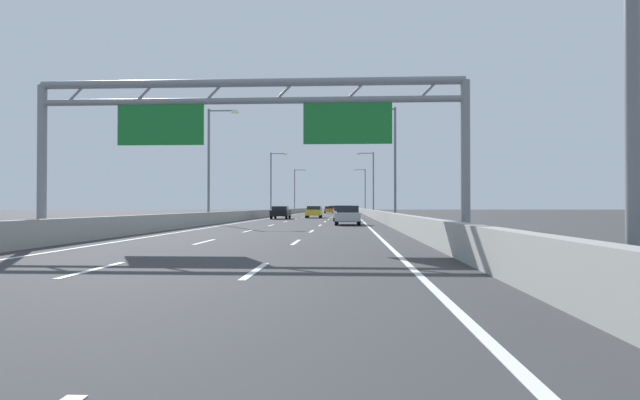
{
  "coord_description": "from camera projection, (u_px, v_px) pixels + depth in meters",
  "views": [
    {
      "loc": [
        3.79,
        1.21,
        1.4
      ],
      "look_at": [
        0.54,
        63.84,
        2.16
      ],
      "focal_mm": 29.44,
      "sensor_mm": 36.0,
      "label": 1
    }
  ],
  "objects": [
    {
      "name": "red_car",
      "position": [
        332.0,
        209.0,
        129.07
      ],
      "size": [
        1.82,
        4.42,
        1.53
      ],
      "color": "red",
      "rests_on": "ground_plane"
    },
    {
      "name": "lane_dash_right_2",
      "position": [
        296.0,
        242.0,
        20.35
      ],
      "size": [
        0.16,
        3.0,
        0.01
      ],
      "primitive_type": "cube",
      "color": "white",
      "rests_on": "ground_plane"
    },
    {
      "name": "lane_dash_left_14",
      "position": [
        324.0,
        212.0,
        128.38
      ],
      "size": [
        0.16,
        3.0,
        0.01
      ],
      "primitive_type": "cube",
      "color": "white",
      "rests_on": "ground_plane"
    },
    {
      "name": "lane_dash_right_1",
      "position": [
        255.0,
        271.0,
        11.36
      ],
      "size": [
        0.16,
        3.0,
        0.01
      ],
      "primitive_type": "cube",
      "color": "white",
      "rests_on": "ground_plane"
    },
    {
      "name": "lane_dash_left_10",
      "position": [
        315.0,
        214.0,
        92.43
      ],
      "size": [
        0.16,
        3.0,
        0.01
      ],
      "primitive_type": "cube",
      "color": "white",
      "rests_on": "ground_plane"
    },
    {
      "name": "edge_line_right",
      "position": [
        356.0,
        215.0,
        86.57
      ],
      "size": [
        0.16,
        176.0,
        0.01
      ],
      "primitive_type": "cube",
      "color": "white",
      "rests_on": "ground_plane"
    },
    {
      "name": "lane_dash_left_4",
      "position": [
        271.0,
        225.0,
        38.51
      ],
      "size": [
        0.16,
        3.0,
        0.01
      ],
      "primitive_type": "cube",
      "color": "white",
      "rests_on": "ground_plane"
    },
    {
      "name": "lane_dash_left_6",
      "position": [
        295.0,
        219.0,
        56.48
      ],
      "size": [
        0.16,
        3.0,
        0.01
      ],
      "primitive_type": "cube",
      "color": "white",
      "rests_on": "ground_plane"
    },
    {
      "name": "lane_dash_right_9",
      "position": [
        335.0,
        215.0,
        83.26
      ],
      "size": [
        0.16,
        3.0,
        0.01
      ],
      "primitive_type": "cube",
      "color": "white",
      "rests_on": "ground_plane"
    },
    {
      "name": "ground_plane",
      "position": [
        327.0,
        214.0,
        98.83
      ],
      "size": [
        260.0,
        260.0,
        0.0
      ],
      "primitive_type": "plane",
      "color": "#38383A"
    },
    {
      "name": "yellow_car",
      "position": [
        314.0,
        212.0,
        63.52
      ],
      "size": [
        1.83,
        4.28,
        1.43
      ],
      "color": "yellow",
      "rests_on": "ground_plane"
    },
    {
      "name": "lane_dash_right_14",
      "position": [
        339.0,
        212.0,
        128.19
      ],
      "size": [
        0.16,
        3.0,
        0.01
      ],
      "primitive_type": "cube",
      "color": "white",
      "rests_on": "ground_plane"
    },
    {
      "name": "lane_dash_left_7",
      "position": [
        302.0,
        217.0,
        65.47
      ],
      "size": [
        0.16,
        3.0,
        0.01
      ],
      "primitive_type": "cube",
      "color": "white",
      "rests_on": "ground_plane"
    },
    {
      "name": "streetlamp_right_distant",
      "position": [
        364.0,
        188.0,
        113.69
      ],
      "size": [
        2.58,
        0.28,
        9.5
      ],
      "color": "slate",
      "rests_on": "ground_plane"
    },
    {
      "name": "lane_dash_right_17",
      "position": [
        340.0,
        211.0,
        155.15
      ],
      "size": [
        0.16,
        3.0,
        0.01
      ],
      "primitive_type": "cube",
      "color": "white",
      "rests_on": "ground_plane"
    },
    {
      "name": "green_car",
      "position": [
        347.0,
        210.0,
        98.52
      ],
      "size": [
        1.71,
        4.7,
        1.44
      ],
      "color": "#1E7A38",
      "rests_on": "ground_plane"
    },
    {
      "name": "silver_car",
      "position": [
        348.0,
        215.0,
        39.63
      ],
      "size": [
        1.87,
        4.15,
        1.45
      ],
      "color": "#A8ADB2",
      "rests_on": "ground_plane"
    },
    {
      "name": "lane_dash_left_2",
      "position": [
        205.0,
        242.0,
        20.53
      ],
      "size": [
        0.16,
        3.0,
        0.01
      ],
      "primitive_type": "cube",
      "color": "white",
      "rests_on": "ground_plane"
    },
    {
      "name": "streetlamp_left_far",
      "position": [
        272.0,
        180.0,
        78.98
      ],
      "size": [
        2.58,
        0.28,
        9.5
      ],
      "color": "slate",
      "rests_on": "ground_plane"
    },
    {
      "name": "lane_dash_left_16",
      "position": [
        327.0,
        211.0,
        146.35
      ],
      "size": [
        0.16,
        3.0,
        0.01
      ],
      "primitive_type": "cube",
      "color": "white",
      "rests_on": "ground_plane"
    },
    {
      "name": "streetlamp_right_mid",
      "position": [
        392.0,
        157.0,
        42.71
      ],
      "size": [
        2.58,
        0.28,
        9.5
      ],
      "color": "slate",
      "rests_on": "ground_plane"
    },
    {
      "name": "lane_dash_left_3",
      "position": [
        248.0,
        231.0,
        29.52
      ],
      "size": [
        0.16,
        3.0,
        0.01
      ],
      "primitive_type": "cube",
      "color": "white",
      "rests_on": "ground_plane"
    },
    {
      "name": "lane_dash_right_11",
      "position": [
        337.0,
        214.0,
        101.23
      ],
      "size": [
        0.16,
        3.0,
        0.01
      ],
      "primitive_type": "cube",
      "color": "white",
      "rests_on": "ground_plane"
    },
    {
      "name": "lane_dash_right_7",
      "position": [
        331.0,
        217.0,
        65.28
      ],
      "size": [
        0.16,
        3.0,
        0.01
      ],
      "primitive_type": "cube",
      "color": "white",
      "rests_on": "ground_plane"
    },
    {
      "name": "barrier_left",
      "position": [
        296.0,
        211.0,
        109.18
      ],
      "size": [
        0.45,
        220.0,
        0.95
      ],
      "color": "#9E9E99",
      "rests_on": "ground_plane"
    },
    {
      "name": "lane_dash_right_4",
      "position": [
        320.0,
        225.0,
        38.32
      ],
      "size": [
        0.16,
        3.0,
        0.01
      ],
      "primitive_type": "cube",
      "color": "white",
      "rests_on": "ground_plane"
    },
    {
      "name": "lane_dash_left_1",
      "position": [
        93.0,
        270.0,
        11.55
      ],
      "size": [
        0.16,
        3.0,
        0.01
      ],
      "primitive_type": "cube",
      "color": "white",
      "rests_on": "ground_plane"
    },
    {
      "name": "streetlamp_left_distant",
      "position": [
        296.0,
        188.0,
        114.47
      ],
      "size": [
        2.58,
        0.28,
        9.5
      ],
      "color": "slate",
      "rests_on": "ground_plane"
    },
    {
      "name": "lane_dash_right_6",
      "position": [
        329.0,
        219.0,
        56.3
      ],
      "size": [
        0.16,
        3.0,
        0.01
      ],
      "primitive_type": "cube",
      "color": "white",
      "rests_on": "ground_plane"
    },
    {
      "name": "lane_dash_right_10",
      "position": [
        336.0,
        214.0,
        92.24
      ],
      "size": [
        0.16,
        3.0,
        0.01
      ],
      "primitive_type": "cube",
      "color": "white",
      "rests_on": "ground_plane"
    },
    {
      "name": "lane_dash_right_15",
      "position": [
        340.0,
        212.0,
        137.18
      ],
      "size": [
        0.16,
        3.0,
        0.01
      ],
      "primitive_type": "cube",
      "color": "white",
      "rests_on": "ground_plane"
    },
    {
      "name": "lane_dash_right_13",
      "position": [
        338.0,
        212.0,
        119.21
      ],
      "size": [
        0.16,
        3.0,
        0.01
      ],
      "primitive_type": "cube",
      "color": "white",
      "rests_on": "ground_plane"
    },
    {
      "name": "lane_dash_left_9",
      "position": [
        312.0,
        215.0,
        83.44
      ],
      "size": [
        0.16,
        3.0,
        0.01
      ],
      "primitive_type": "cube",
      "color": "white",
      "rests_on": "ground_plane"
    },
    {
      "name": "lane_dash_left_11",
      "position": [
        318.0,
        214.0,
        101.42
      ],
      "size": [
        0.16,
        3.0,
        0.01
      ],
      "primitive_type": "cube",
      "color": "white",
      "rests_on": "ground_plane"
    },
    {
      "name": "orange_car",
      "position": [
        329.0,
        210.0,
        108.49
      ],
      "size": [
        1.88,
        4.23,
        1.39
      ],
      "color": "orange",
      "rests_on": "ground_plane"
    },
    {
      "name": "lane_dash_left_12",
      "position": [
        321.0,
        213.0,
        110.41
      ],
      "size": [
        0.16,
        3.0,
        0.01
      ],
      "primitive_type": "cube",
      "color": "white",
      "rests_on": "ground_plane"
    },
    {
      "name": "white_car",
      "position": [
        343.0,
        213.0,
        50.01
      ],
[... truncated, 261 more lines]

